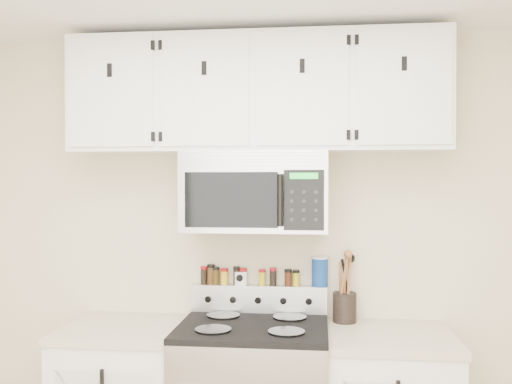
# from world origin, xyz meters

# --- Properties ---
(back_wall) EXTENTS (3.50, 0.01, 2.50)m
(back_wall) POSITION_xyz_m (0.00, 1.75, 1.25)
(back_wall) COLOR beige
(back_wall) RESTS_ON floor
(microwave) EXTENTS (0.76, 0.44, 0.42)m
(microwave) POSITION_xyz_m (0.00, 1.55, 1.63)
(microwave) COLOR #9E9EA3
(microwave) RESTS_ON back_wall
(upper_cabinets) EXTENTS (2.00, 0.35, 0.62)m
(upper_cabinets) POSITION_xyz_m (-0.00, 1.58, 2.15)
(upper_cabinets) COLOR white
(upper_cabinets) RESTS_ON back_wall
(utensil_crock) EXTENTS (0.13, 0.13, 0.37)m
(utensil_crock) POSITION_xyz_m (0.47, 1.64, 1.01)
(utensil_crock) COLOR black
(utensil_crock) RESTS_ON base_cabinet_right
(kitchen_timer) EXTENTS (0.08, 0.07, 0.07)m
(kitchen_timer) POSITION_xyz_m (-0.11, 1.71, 1.14)
(kitchen_timer) COLOR white
(kitchen_timer) RESTS_ON range
(salt_canister) EXTENTS (0.09, 0.09, 0.17)m
(salt_canister) POSITION_xyz_m (0.34, 1.71, 1.18)
(salt_canister) COLOR navy
(salt_canister) RESTS_ON range
(spice_jar_0) EXTENTS (0.04, 0.04, 0.10)m
(spice_jar_0) POSITION_xyz_m (-0.31, 1.71, 1.15)
(spice_jar_0) COLOR black
(spice_jar_0) RESTS_ON range
(spice_jar_1) EXTENTS (0.05, 0.05, 0.11)m
(spice_jar_1) POSITION_xyz_m (-0.27, 1.71, 1.16)
(spice_jar_1) COLOR #452A10
(spice_jar_1) RESTS_ON range
(spice_jar_2) EXTENTS (0.04, 0.04, 0.10)m
(spice_jar_2) POSITION_xyz_m (-0.25, 1.71, 1.15)
(spice_jar_2) COLOR #3C2B0E
(spice_jar_2) RESTS_ON range
(spice_jar_3) EXTENTS (0.04, 0.04, 0.09)m
(spice_jar_3) POSITION_xyz_m (-0.20, 1.71, 1.15)
(spice_jar_3) COLOR yellow
(spice_jar_3) RESTS_ON range
(spice_jar_4) EXTENTS (0.04, 0.04, 0.10)m
(spice_jar_4) POSITION_xyz_m (-0.13, 1.71, 1.15)
(spice_jar_4) COLOR black
(spice_jar_4) RESTS_ON range
(spice_jar_5) EXTENTS (0.04, 0.04, 0.09)m
(spice_jar_5) POSITION_xyz_m (-0.09, 1.71, 1.15)
(spice_jar_5) COLOR #432B10
(spice_jar_5) RESTS_ON range
(spice_jar_6) EXTENTS (0.04, 0.04, 0.09)m
(spice_jar_6) POSITION_xyz_m (0.02, 1.71, 1.15)
(spice_jar_6) COLOR gold
(spice_jar_6) RESTS_ON range
(spice_jar_7) EXTENTS (0.04, 0.04, 0.10)m
(spice_jar_7) POSITION_xyz_m (0.08, 1.71, 1.15)
(spice_jar_7) COLOR black
(spice_jar_7) RESTS_ON range
(spice_jar_8) EXTENTS (0.04, 0.04, 0.09)m
(spice_jar_8) POSITION_xyz_m (0.16, 1.71, 1.15)
(spice_jar_8) COLOR #431F10
(spice_jar_8) RESTS_ON range
(spice_jar_9) EXTENTS (0.04, 0.04, 0.09)m
(spice_jar_9) POSITION_xyz_m (0.21, 1.71, 1.14)
(spice_jar_9) COLOR gold
(spice_jar_9) RESTS_ON range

